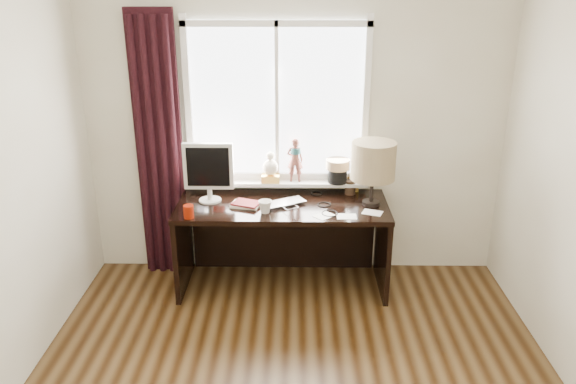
{
  "coord_description": "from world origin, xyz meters",
  "views": [
    {
      "loc": [
        0.0,
        -2.55,
        2.46
      ],
      "look_at": [
        -0.05,
        1.25,
        1.0
      ],
      "focal_mm": 35.0,
      "sensor_mm": 36.0,
      "label": 1
    }
  ],
  "objects_px": {
    "laptop": "(284,203)",
    "monitor": "(208,169)",
    "mug": "(265,206)",
    "red_cup": "(189,212)",
    "desk": "(283,227)",
    "table_lamp": "(373,162)"
  },
  "relations": [
    {
      "from": "laptop",
      "to": "monitor",
      "type": "relative_size",
      "value": 0.72
    },
    {
      "from": "mug",
      "to": "red_cup",
      "type": "distance_m",
      "value": 0.58
    },
    {
      "from": "desk",
      "to": "monitor",
      "type": "distance_m",
      "value": 0.79
    },
    {
      "from": "red_cup",
      "to": "monitor",
      "type": "height_order",
      "value": "monitor"
    },
    {
      "from": "laptop",
      "to": "red_cup",
      "type": "distance_m",
      "value": 0.77
    },
    {
      "from": "mug",
      "to": "laptop",
      "type": "bearing_deg",
      "value": 49.37
    },
    {
      "from": "mug",
      "to": "table_lamp",
      "type": "bearing_deg",
      "value": 12.01
    },
    {
      "from": "mug",
      "to": "monitor",
      "type": "bearing_deg",
      "value": 153.0
    },
    {
      "from": "red_cup",
      "to": "monitor",
      "type": "bearing_deg",
      "value": 71.75
    },
    {
      "from": "laptop",
      "to": "desk",
      "type": "relative_size",
      "value": 0.21
    },
    {
      "from": "red_cup",
      "to": "monitor",
      "type": "xyz_separation_m",
      "value": [
        0.11,
        0.34,
        0.23
      ]
    },
    {
      "from": "laptop",
      "to": "monitor",
      "type": "height_order",
      "value": "monitor"
    },
    {
      "from": "desk",
      "to": "table_lamp",
      "type": "height_order",
      "value": "table_lamp"
    },
    {
      "from": "desk",
      "to": "table_lamp",
      "type": "distance_m",
      "value": 0.94
    },
    {
      "from": "red_cup",
      "to": "table_lamp",
      "type": "height_order",
      "value": "table_lamp"
    },
    {
      "from": "desk",
      "to": "monitor",
      "type": "relative_size",
      "value": 3.47
    },
    {
      "from": "laptop",
      "to": "table_lamp",
      "type": "height_order",
      "value": "table_lamp"
    },
    {
      "from": "monitor",
      "to": "mug",
      "type": "bearing_deg",
      "value": -27.0
    },
    {
      "from": "red_cup",
      "to": "desk",
      "type": "height_order",
      "value": "red_cup"
    },
    {
      "from": "mug",
      "to": "table_lamp",
      "type": "relative_size",
      "value": 0.2
    },
    {
      "from": "laptop",
      "to": "desk",
      "type": "height_order",
      "value": "laptop"
    },
    {
      "from": "monitor",
      "to": "laptop",
      "type": "bearing_deg",
      "value": -6.74
    }
  ]
}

